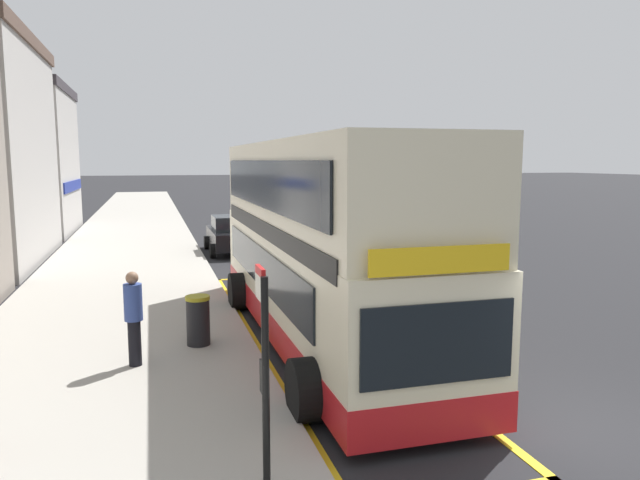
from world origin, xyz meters
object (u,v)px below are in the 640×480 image
(bus_stop_sign, at_px, (264,359))
(pedestrian_waiting_near_sign, at_px, (134,314))
(double_decker_bus, at_px, (320,248))
(parked_car_silver_kerbside, at_px, (370,224))
(parked_car_navy_across, at_px, (279,197))
(litter_bin, at_px, (198,320))
(parked_car_black_far, at_px, (231,234))

(bus_stop_sign, xyz_separation_m, pedestrian_waiting_near_sign, (-1.60, 4.75, -0.56))
(bus_stop_sign, distance_m, pedestrian_waiting_near_sign, 5.04)
(double_decker_bus, height_order, parked_car_silver_kerbside, double_decker_bus)
(parked_car_silver_kerbside, relative_size, pedestrian_waiting_near_sign, 2.32)
(parked_car_navy_across, height_order, litter_bin, parked_car_navy_across)
(pedestrian_waiting_near_sign, bearing_deg, litter_bin, 37.69)
(parked_car_black_far, relative_size, pedestrian_waiting_near_sign, 2.32)
(bus_stop_sign, distance_m, litter_bin, 5.82)
(parked_car_silver_kerbside, relative_size, parked_car_black_far, 1.00)
(double_decker_bus, bearing_deg, litter_bin, -176.78)
(litter_bin, bearing_deg, parked_car_silver_kerbside, 57.96)
(bus_stop_sign, bearing_deg, parked_car_silver_kerbside, 66.14)
(double_decker_bus, relative_size, parked_car_black_far, 2.71)
(double_decker_bus, relative_size, pedestrian_waiting_near_sign, 6.29)
(parked_car_black_far, bearing_deg, bus_stop_sign, -96.96)
(bus_stop_sign, relative_size, parked_car_black_far, 0.62)
(pedestrian_waiting_near_sign, height_order, litter_bin, pedestrian_waiting_near_sign)
(bus_stop_sign, height_order, parked_car_silver_kerbside, bus_stop_sign)
(parked_car_silver_kerbside, xyz_separation_m, litter_bin, (-9.79, -15.65, -0.13))
(bus_stop_sign, height_order, parked_car_black_far, bus_stop_sign)
(bus_stop_sign, height_order, parked_car_navy_across, bus_stop_sign)
(parked_car_silver_kerbside, bearing_deg, litter_bin, -120.86)
(parked_car_navy_across, distance_m, pedestrian_waiting_near_sign, 41.74)
(parked_car_navy_across, bearing_deg, double_decker_bus, -98.13)
(parked_car_black_far, bearing_deg, parked_car_navy_across, 72.89)
(parked_car_navy_across, bearing_deg, bus_stop_sign, -99.66)
(parked_car_silver_kerbside, relative_size, litter_bin, 4.01)
(parked_car_black_far, bearing_deg, parked_car_silver_kerbside, 17.06)
(double_decker_bus, xyz_separation_m, parked_car_navy_across, (7.41, 39.04, -1.27))
(double_decker_bus, relative_size, parked_car_silver_kerbside, 2.71)
(double_decker_bus, distance_m, parked_car_silver_kerbside, 17.09)
(parked_car_navy_across, height_order, parked_car_silver_kerbside, same)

